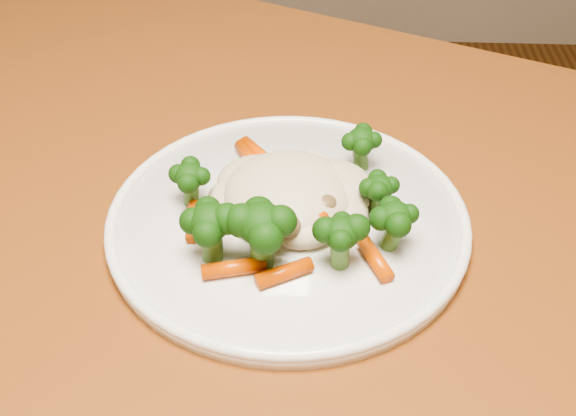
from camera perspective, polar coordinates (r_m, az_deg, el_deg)
The scene contains 3 objects.
dining_table at distance 0.67m, azimuth -0.83°, elevation -8.29°, with size 1.38×1.19×0.75m.
plate at distance 0.59m, azimuth 0.00°, elevation -1.08°, with size 0.29×0.29×0.01m, color white.
meal at distance 0.57m, azimuth 0.16°, elevation 0.74°, with size 0.20×0.19×0.05m.
Camera 1 is at (0.00, -0.79, 1.14)m, focal length 45.00 mm.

